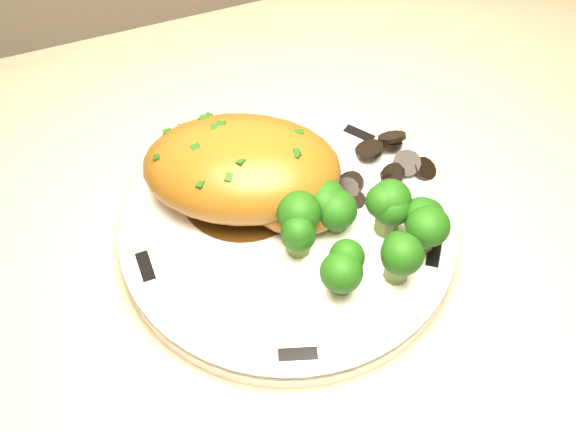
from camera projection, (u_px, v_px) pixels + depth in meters
name	position (u px, v px, depth m)	size (l,w,h in m)	color
plate	(288.00, 230.00, 0.66)	(0.30, 0.30, 0.02)	white
rim_accent_0	(359.00, 134.00, 0.72)	(0.03, 0.01, 0.00)	black
rim_accent_1	(203.00, 141.00, 0.72)	(0.03, 0.01, 0.00)	black
rim_accent_2	(145.00, 266.00, 0.62)	(0.03, 0.01, 0.00)	black
rim_accent_3	(298.00, 354.00, 0.57)	(0.03, 0.01, 0.00)	black
rim_accent_4	(434.00, 252.00, 0.63)	(0.03, 0.01, 0.00)	black
gravy_pool	(244.00, 192.00, 0.67)	(0.12, 0.12, 0.00)	#40260B
chicken_breast	(248.00, 172.00, 0.65)	(0.21, 0.18, 0.07)	brown
mushroom_pile	(364.00, 173.00, 0.68)	(0.11, 0.08, 0.03)	black
broccoli_florets	(365.00, 232.00, 0.61)	(0.14, 0.10, 0.05)	#5B7431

